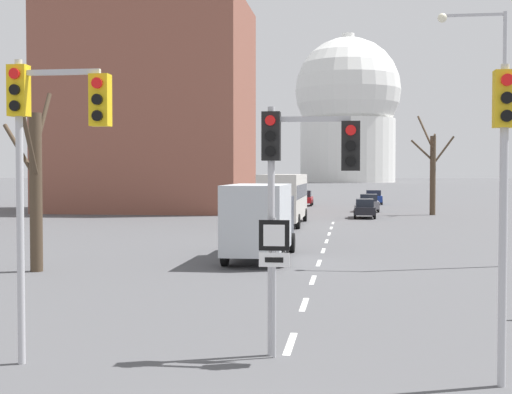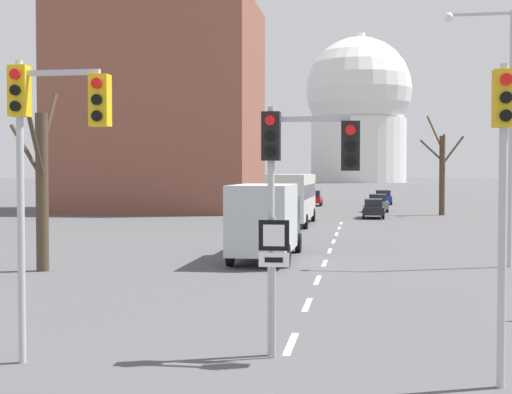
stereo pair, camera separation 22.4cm
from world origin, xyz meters
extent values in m
cube|color=silver|center=(0.00, 7.07, 0.00)|extent=(0.16, 2.00, 0.01)
cube|color=silver|center=(0.00, 11.57, 0.00)|extent=(0.16, 2.00, 0.01)
cube|color=silver|center=(0.00, 16.07, 0.00)|extent=(0.16, 2.00, 0.01)
cube|color=silver|center=(0.00, 20.57, 0.00)|extent=(0.16, 2.00, 0.01)
cube|color=silver|center=(0.00, 25.07, 0.00)|extent=(0.16, 2.00, 0.01)
cube|color=silver|center=(0.00, 29.57, 0.00)|extent=(0.16, 2.00, 0.01)
cube|color=silver|center=(0.00, 34.07, 0.00)|extent=(0.16, 2.00, 0.01)
cube|color=silver|center=(0.00, 38.57, 0.00)|extent=(0.16, 2.00, 0.01)
cube|color=silver|center=(0.00, 43.07, 0.00)|extent=(0.16, 2.00, 0.01)
cylinder|color=#B2B2B7|center=(-0.30, 6.06, 2.47)|extent=(0.14, 0.14, 4.93)
cube|color=black|center=(-0.30, 6.06, 4.35)|extent=(0.36, 0.28, 0.96)
cylinder|color=red|center=(-0.30, 5.89, 4.65)|extent=(0.20, 0.06, 0.20)
cylinder|color=black|center=(-0.30, 5.89, 4.35)|extent=(0.20, 0.06, 0.20)
cylinder|color=black|center=(-0.30, 5.89, 4.06)|extent=(0.20, 0.06, 0.20)
cube|color=#B2B2B7|center=(0.48, 6.06, 4.68)|extent=(1.55, 0.10, 0.10)
cube|color=black|center=(1.25, 6.06, 4.15)|extent=(0.36, 0.28, 0.96)
cylinder|color=red|center=(1.25, 5.89, 4.45)|extent=(0.20, 0.06, 0.20)
cylinder|color=black|center=(1.25, 5.89, 4.15)|extent=(0.20, 0.06, 0.20)
cylinder|color=black|center=(1.25, 5.89, 3.86)|extent=(0.20, 0.06, 0.20)
cylinder|color=#B2B2B7|center=(3.82, 4.54, 2.73)|extent=(0.14, 0.14, 5.46)
cube|color=gold|center=(3.82, 4.54, 4.88)|extent=(0.36, 0.28, 0.96)
cylinder|color=red|center=(3.82, 4.37, 5.17)|extent=(0.20, 0.06, 0.20)
cylinder|color=black|center=(3.82, 4.37, 4.88)|extent=(0.20, 0.06, 0.20)
cylinder|color=black|center=(3.82, 4.37, 4.58)|extent=(0.20, 0.06, 0.20)
cylinder|color=#B2B2B7|center=(-4.93, 4.81, 2.88)|extent=(0.14, 0.14, 5.76)
cube|color=yellow|center=(-4.93, 4.81, 5.18)|extent=(0.36, 0.28, 0.96)
cylinder|color=red|center=(-4.93, 4.64, 5.47)|extent=(0.20, 0.06, 0.20)
cylinder|color=black|center=(-4.93, 4.64, 5.18)|extent=(0.20, 0.06, 0.20)
cylinder|color=black|center=(-4.93, 4.64, 4.88)|extent=(0.20, 0.06, 0.20)
cube|color=#B2B2B7|center=(-4.14, 4.81, 5.51)|extent=(1.59, 0.10, 0.10)
cube|color=yellow|center=(-3.34, 4.81, 4.98)|extent=(0.36, 0.28, 0.96)
cylinder|color=red|center=(-3.34, 4.64, 5.27)|extent=(0.20, 0.06, 0.20)
cylinder|color=black|center=(-3.34, 4.64, 4.98)|extent=(0.20, 0.06, 0.20)
cylinder|color=black|center=(-3.34, 4.64, 4.68)|extent=(0.20, 0.06, 0.20)
cylinder|color=#B2B2B7|center=(-0.22, 5.89, 1.38)|extent=(0.07, 0.07, 2.76)
cube|color=black|center=(-0.22, 5.87, 2.41)|extent=(0.60, 0.03, 0.60)
cube|color=white|center=(-0.22, 5.86, 2.41)|extent=(0.42, 0.01, 0.42)
cube|color=white|center=(-0.22, 5.87, 1.93)|extent=(0.60, 0.03, 0.28)
cube|color=black|center=(-0.22, 5.86, 1.93)|extent=(0.36, 0.01, 0.10)
cylinder|color=#B2B2B7|center=(7.07, 20.46, 4.88)|extent=(0.16, 0.16, 9.77)
cube|color=#B2B2B7|center=(5.90, 20.46, 9.67)|extent=(2.35, 0.10, 0.10)
sphere|color=#F2EAC6|center=(4.72, 20.46, 9.59)|extent=(0.36, 0.36, 0.36)
cube|color=maroon|center=(-3.69, 68.91, 0.64)|extent=(1.64, 4.00, 0.62)
cube|color=#1E232D|center=(-3.69, 68.71, 1.30)|extent=(1.39, 1.92, 0.71)
cylinder|color=black|center=(-4.46, 70.15, 0.33)|extent=(0.18, 0.66, 0.66)
cylinder|color=black|center=(-2.92, 70.15, 0.33)|extent=(0.18, 0.66, 0.66)
cylinder|color=black|center=(-4.46, 67.67, 0.33)|extent=(0.18, 0.66, 0.66)
cylinder|color=black|center=(-2.92, 67.67, 0.33)|extent=(0.18, 0.66, 0.66)
cube|color=navy|center=(3.76, 73.10, 0.65)|extent=(1.87, 4.18, 0.68)
cube|color=#1E232D|center=(3.76, 72.90, 1.31)|extent=(1.59, 2.01, 0.63)
cylinder|color=black|center=(2.87, 74.40, 0.31)|extent=(0.18, 0.62, 0.62)
cylinder|color=black|center=(4.65, 74.40, 0.31)|extent=(0.18, 0.62, 0.62)
cylinder|color=black|center=(2.87, 71.81, 0.31)|extent=(0.18, 0.62, 0.62)
cylinder|color=black|center=(4.65, 71.81, 0.31)|extent=(0.18, 0.62, 0.62)
cube|color=slate|center=(2.86, 58.09, 0.65)|extent=(1.80, 3.97, 0.66)
cube|color=#1E232D|center=(2.86, 57.89, 1.31)|extent=(1.53, 1.91, 0.64)
cylinder|color=black|center=(2.01, 59.32, 0.32)|extent=(0.18, 0.64, 0.64)
cylinder|color=black|center=(3.71, 59.32, 0.32)|extent=(0.18, 0.64, 0.64)
cylinder|color=black|center=(2.01, 56.86, 0.32)|extent=(0.18, 0.64, 0.64)
cylinder|color=black|center=(3.71, 56.86, 0.32)|extent=(0.18, 0.64, 0.64)
cube|color=black|center=(2.34, 49.06, 0.62)|extent=(1.61, 4.13, 0.60)
cube|color=#1E232D|center=(2.34, 48.85, 1.22)|extent=(1.36, 1.98, 0.60)
cylinder|color=black|center=(1.58, 50.34, 0.32)|extent=(0.18, 0.64, 0.64)
cylinder|color=black|center=(3.09, 50.34, 0.32)|extent=(0.18, 0.64, 0.64)
cylinder|color=black|center=(1.58, 47.78, 0.32)|extent=(0.18, 0.64, 0.64)
cylinder|color=black|center=(3.09, 47.78, 0.32)|extent=(0.18, 0.64, 0.64)
cube|color=beige|center=(-3.30, 40.79, 1.98)|extent=(2.50, 10.80, 3.00)
cube|color=black|center=(-3.30, 40.79, 2.35)|extent=(2.52, 10.26, 0.90)
cylinder|color=black|center=(-4.50, 44.57, 0.48)|extent=(0.26, 0.96, 0.96)
cylinder|color=black|center=(-2.10, 44.57, 0.48)|extent=(0.26, 0.96, 0.96)
cylinder|color=black|center=(-4.50, 37.55, 0.48)|extent=(0.26, 0.96, 0.96)
cylinder|color=black|center=(-2.10, 37.55, 0.48)|extent=(0.26, 0.96, 0.96)
cube|color=#333842|center=(-2.48, 24.23, 1.49)|extent=(2.20, 2.00, 2.10)
cube|color=#B2B7BC|center=(-2.48, 20.63, 1.79)|extent=(2.30, 5.20, 2.70)
cylinder|color=black|center=(-3.58, 24.23, 0.44)|extent=(0.24, 0.88, 0.88)
cylinder|color=black|center=(-1.38, 24.23, 0.44)|extent=(0.24, 0.88, 0.88)
cylinder|color=black|center=(-3.58, 19.20, 0.44)|extent=(0.24, 0.88, 0.88)
cylinder|color=black|center=(-1.38, 19.20, 0.44)|extent=(0.24, 0.88, 0.88)
cylinder|color=#473828|center=(-10.40, 57.59, 3.13)|extent=(0.34, 0.34, 6.26)
cylinder|color=#473828|center=(-10.14, 58.23, 5.21)|extent=(0.59, 1.41, 1.82)
cylinder|color=#473828|center=(-10.39, 58.37, 6.53)|extent=(0.14, 1.66, 2.05)
cylinder|color=#473828|center=(-10.15, 56.35, 5.69)|extent=(0.52, 2.56, 2.41)
cylinder|color=#473828|center=(8.13, 53.82, 3.35)|extent=(0.48, 0.48, 6.69)
cylinder|color=#473828|center=(7.14, 53.21, 5.48)|extent=(1.97, 1.52, 1.74)
cylinder|color=#473828|center=(8.08, 52.90, 5.97)|extent=(0.24, 1.94, 1.66)
cylinder|color=#473828|center=(7.55, 54.72, 7.08)|extent=(1.22, 1.99, 2.95)
cylinder|color=#473828|center=(9.02, 54.06, 5.47)|extent=(1.91, 0.69, 2.50)
cylinder|color=#473828|center=(-10.16, 16.81, 2.90)|extent=(0.46, 0.46, 5.81)
cylinder|color=#473828|center=(-9.90, 15.80, 4.58)|extent=(0.61, 2.16, 2.42)
cylinder|color=#473828|center=(-10.95, 17.17, 4.46)|extent=(1.68, 0.92, 2.06)
cylinder|color=#473828|center=(-10.11, 17.33, 5.54)|extent=(0.27, 1.18, 2.20)
cylinder|color=silver|center=(0.00, 245.14, 11.07)|extent=(33.21, 33.21, 22.14)
sphere|color=silver|center=(0.00, 245.14, 32.29)|extent=(36.90, 36.90, 36.90)
cylinder|color=silver|center=(0.00, 245.14, 48.90)|extent=(4.43, 4.43, 6.46)
cube|color=brown|center=(-17.41, 57.38, 9.72)|extent=(18.00, 14.00, 19.44)
camera|label=1|loc=(1.26, -7.91, 3.65)|focal=50.00mm
camera|label=2|loc=(1.48, -7.87, 3.65)|focal=50.00mm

